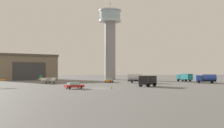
# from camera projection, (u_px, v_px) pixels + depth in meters

# --- Properties ---
(ground_plane) EXTENTS (400.00, 400.00, 0.00)m
(ground_plane) POSITION_uv_depth(u_px,v_px,m) (100.00, 88.00, 60.30)
(ground_plane) COLOR #60605E
(control_tower) EXTENTS (10.18, 10.18, 35.79)m
(control_tower) POSITION_uv_depth(u_px,v_px,m) (110.00, 35.00, 121.10)
(control_tower) COLOR gray
(control_tower) RESTS_ON ground_plane
(hangar) EXTENTS (31.64, 28.93, 11.14)m
(hangar) POSITION_uv_depth(u_px,v_px,m) (24.00, 67.00, 119.63)
(hangar) COLOR #7A6B56
(hangar) RESTS_ON ground_plane
(airplane_white) EXTENTS (6.57, 8.24, 2.54)m
(airplane_white) POSITION_uv_depth(u_px,v_px,m) (48.00, 80.00, 83.66)
(airplane_white) COLOR white
(airplane_white) RESTS_ON ground_plane
(truck_box_black) EXTENTS (5.31, 5.87, 2.70)m
(truck_box_black) POSITION_uv_depth(u_px,v_px,m) (148.00, 80.00, 66.78)
(truck_box_black) COLOR #38383D
(truck_box_black) RESTS_ON ground_plane
(truck_fuel_tanker_silver) EXTENTS (7.10, 4.32, 3.04)m
(truck_fuel_tanker_silver) POSITION_uv_depth(u_px,v_px,m) (138.00, 78.00, 86.01)
(truck_fuel_tanker_silver) COLOR #38383D
(truck_fuel_tanker_silver) RESTS_ON ground_plane
(truck_box_teal) EXTENTS (4.73, 6.49, 2.87)m
(truck_box_teal) POSITION_uv_depth(u_px,v_px,m) (185.00, 77.00, 99.11)
(truck_box_teal) COLOR #38383D
(truck_box_teal) RESTS_ON ground_plane
(truck_fuel_tanker_blue) EXTENTS (6.59, 3.92, 2.83)m
(truck_fuel_tanker_blue) POSITION_uv_depth(u_px,v_px,m) (206.00, 78.00, 84.74)
(truck_fuel_tanker_blue) COLOR #38383D
(truck_fuel_tanker_blue) RESTS_ON ground_plane
(car_orange) EXTENTS (3.13, 4.48, 1.37)m
(car_orange) POSITION_uv_depth(u_px,v_px,m) (109.00, 80.00, 89.31)
(car_orange) COLOR orange
(car_orange) RESTS_ON ground_plane
(car_red) EXTENTS (4.52, 3.47, 1.37)m
(car_red) POSITION_uv_depth(u_px,v_px,m) (74.00, 85.00, 58.36)
(car_red) COLOR red
(car_red) RESTS_ON ground_plane
(traffic_cone_near_left) EXTENTS (0.36, 0.36, 0.62)m
(traffic_cone_near_left) POSITION_uv_depth(u_px,v_px,m) (112.00, 87.00, 59.47)
(traffic_cone_near_left) COLOR black
(traffic_cone_near_left) RESTS_ON ground_plane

